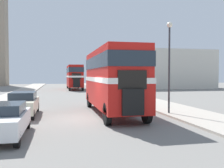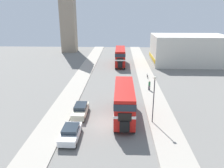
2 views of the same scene
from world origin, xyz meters
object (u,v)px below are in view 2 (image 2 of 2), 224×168
car_parked_mid (81,110)px  bicycle_on_pavement (147,76)px  car_parked_near (71,133)px  pedestrian_walking (149,85)px  double_decker_bus (124,99)px  bus_distant (120,55)px  street_lamp (154,93)px

car_parked_mid → bicycle_on_pavement: 20.32m
car_parked_near → pedestrian_walking: pedestrian_walking is taller
car_parked_near → double_decker_bus: bearing=42.5°
car_parked_near → bicycle_on_pavement: 25.31m
bus_distant → double_decker_bus: bearing=-88.8°
car_parked_near → car_parked_mid: (0.09, 5.64, 0.04)m
double_decker_bus → bicycle_on_pavement: 18.37m
pedestrian_walking → bicycle_on_pavement: bearing=85.8°
car_parked_near → street_lamp: bearing=23.3°
bus_distant → street_lamp: size_ratio=1.77×
street_lamp → bicycle_on_pavement: bearing=85.3°
bus_distant → car_parked_near: bus_distant is taller
bus_distant → street_lamp: 30.52m
street_lamp → double_decker_bus: bearing=159.2°
bus_distant → car_parked_near: (-5.19, -34.21, -1.81)m
bus_distant → street_lamp: street_lamp is taller
car_parked_near → bicycle_on_pavement: (10.84, 22.87, -0.25)m
bus_distant → car_parked_mid: 29.08m
car_parked_mid → bicycle_on_pavement: (10.75, 17.23, -0.29)m
bus_distant → car_parked_mid: bus_distant is taller
car_parked_mid → street_lamp: bearing=-10.1°
double_decker_bus → car_parked_mid: bearing=176.8°
double_decker_bus → pedestrian_walking: bearing=66.1°
car_parked_mid → double_decker_bus: bearing=-3.2°
pedestrian_walking → bus_distant: bearing=105.2°
bus_distant → pedestrian_walking: 19.47m
pedestrian_walking → car_parked_near: bearing=-123.6°
double_decker_bus → street_lamp: 4.00m
street_lamp → car_parked_near: bearing=-156.7°
double_decker_bus → car_parked_near: double_decker_bus is taller
car_parked_near → car_parked_mid: 5.64m
pedestrian_walking → bicycle_on_pavement: 7.44m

